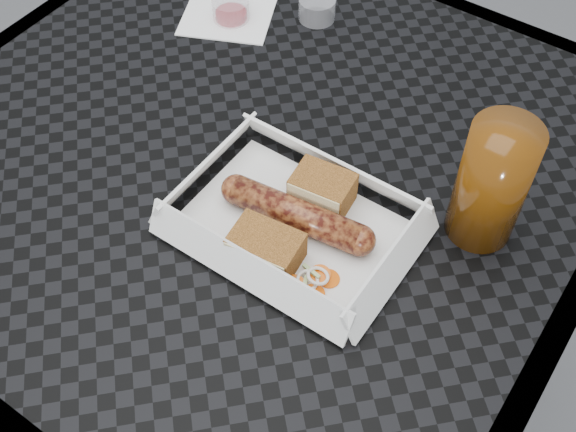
# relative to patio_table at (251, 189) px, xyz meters

# --- Properties ---
(ground) EXTENTS (60.00, 60.00, 0.00)m
(ground) POSITION_rel_patio_table_xyz_m (0.00, 0.00, -0.67)
(ground) COLOR #575759
(ground) RESTS_ON ground
(patio_table) EXTENTS (0.80, 0.80, 0.74)m
(patio_table) POSITION_rel_patio_table_xyz_m (0.00, 0.00, 0.00)
(patio_table) COLOR black
(patio_table) RESTS_ON ground
(food_tray) EXTENTS (0.22, 0.15, 0.00)m
(food_tray) POSITION_rel_patio_table_xyz_m (0.11, -0.07, 0.08)
(food_tray) COLOR white
(food_tray) RESTS_ON patio_table
(bratwurst) EXTENTS (0.18, 0.05, 0.03)m
(bratwurst) POSITION_rel_patio_table_xyz_m (0.11, -0.06, 0.10)
(bratwurst) COLOR brown
(bratwurst) RESTS_ON food_tray
(bread_near) EXTENTS (0.07, 0.05, 0.04)m
(bread_near) POSITION_rel_patio_table_xyz_m (0.12, -0.02, 0.10)
(bread_near) COLOR brown
(bread_near) RESTS_ON food_tray
(bread_far) EXTENTS (0.08, 0.05, 0.04)m
(bread_far) POSITION_rel_patio_table_xyz_m (0.11, -0.12, 0.10)
(bread_far) COLOR brown
(bread_far) RESTS_ON food_tray
(veg_garnish) EXTENTS (0.03, 0.03, 0.00)m
(veg_garnish) POSITION_rel_patio_table_xyz_m (0.16, -0.12, 0.08)
(veg_garnish) COLOR #E25709
(veg_garnish) RESTS_ON food_tray
(napkin) EXTENTS (0.16, 0.16, 0.00)m
(napkin) POSITION_rel_patio_table_xyz_m (-0.17, 0.19, 0.08)
(napkin) COLOR white
(napkin) RESTS_ON patio_table
(condiment_cup_sauce) EXTENTS (0.05, 0.05, 0.03)m
(condiment_cup_sauce) POSITION_rel_patio_table_xyz_m (-0.16, 0.18, 0.09)
(condiment_cup_sauce) COLOR maroon
(condiment_cup_sauce) RESTS_ON patio_table
(condiment_cup_empty) EXTENTS (0.05, 0.05, 0.03)m
(condiment_cup_empty) POSITION_rel_patio_table_xyz_m (-0.07, 0.25, 0.09)
(condiment_cup_empty) COLOR silver
(condiment_cup_empty) RESTS_ON patio_table
(drink_glass) EXTENTS (0.07, 0.07, 0.14)m
(drink_glass) POSITION_rel_patio_table_xyz_m (0.27, 0.04, 0.15)
(drink_glass) COLOR #4D2706
(drink_glass) RESTS_ON patio_table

